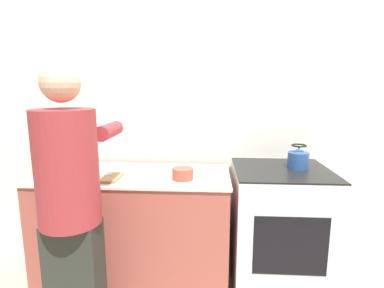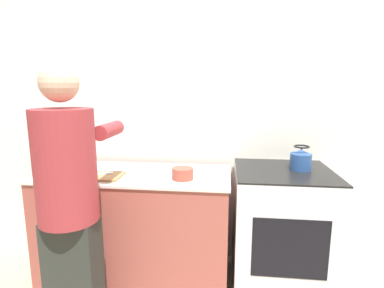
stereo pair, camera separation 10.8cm
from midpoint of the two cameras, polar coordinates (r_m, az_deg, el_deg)
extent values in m
cube|color=silver|center=(2.58, -2.20, 5.62)|extent=(8.00, 0.05, 2.60)
cube|color=#9E4C42|center=(2.47, -12.02, -15.74)|extent=(1.42, 0.62, 0.87)
cube|color=beige|center=(2.31, -12.45, -5.78)|extent=(1.44, 0.64, 0.02)
cube|color=silver|center=(2.45, 14.93, -15.39)|extent=(0.69, 0.67, 0.93)
cube|color=black|center=(2.29, 15.49, -4.74)|extent=(0.69, 0.67, 0.01)
cube|color=black|center=(2.14, 16.80, -18.12)|extent=(0.48, 0.01, 0.41)
cube|color=#292D28|center=(2.09, -22.71, -23.31)|extent=(0.30, 0.19, 0.77)
cylinder|color=maroon|center=(1.80, -24.32, -4.17)|extent=(0.34, 0.34, 0.64)
sphere|color=#D1A889|center=(1.75, -25.47, 10.49)|extent=(0.21, 0.21, 0.21)
cylinder|color=maroon|center=(2.10, -24.37, 2.39)|extent=(0.09, 0.30, 0.09)
cylinder|color=maroon|center=(1.98, -17.00, 2.43)|extent=(0.09, 0.30, 0.09)
cube|color=#A87A4C|center=(2.25, -18.61, -6.08)|extent=(0.30, 0.22, 0.02)
cube|color=silver|center=(2.26, -18.24, -5.63)|extent=(0.15, 0.09, 0.01)
cube|color=black|center=(2.27, -21.22, -5.80)|extent=(0.09, 0.06, 0.01)
cylinder|color=#284C8C|center=(2.32, 18.30, -2.97)|extent=(0.15, 0.15, 0.12)
cone|color=#284C8C|center=(2.31, 18.41, -1.16)|extent=(0.12, 0.12, 0.03)
sphere|color=black|center=(2.30, 18.45, -0.57)|extent=(0.02, 0.02, 0.02)
torus|color=black|center=(2.30, 18.47, -0.26)|extent=(0.11, 0.11, 0.01)
cylinder|color=#9E4738|center=(2.12, -3.24, -5.68)|extent=(0.15, 0.15, 0.08)
cylinder|color=#4C4C51|center=(2.56, -23.69, -2.60)|extent=(0.13, 0.13, 0.18)
cylinder|color=#28231E|center=(2.54, -23.85, -0.55)|extent=(0.13, 0.13, 0.01)
camera|label=1|loc=(0.05, -91.49, -0.28)|focal=28.00mm
camera|label=2|loc=(0.05, 88.51, 0.28)|focal=28.00mm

